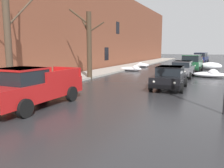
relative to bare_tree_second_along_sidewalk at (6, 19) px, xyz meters
The scene contains 15 objects.
left_sidewalk_slab 8.90m from the bare_tree_second_along_sidewalk, 100.04° to the left, with size 3.17×80.00×0.15m, color #A8A399.
brick_townhouse_facade 8.66m from the bare_tree_second_along_sidewalk, 113.85° to the left, with size 0.63×80.00×10.07m.
snow_bank_near_corner_left 21.98m from the bare_tree_second_along_sidewalk, 89.14° to the left, with size 1.83×1.44×0.61m.
snow_bank_along_left_kerb 16.71m from the bare_tree_second_along_sidewalk, 55.72° to the left, with size 2.82×1.43×0.75m.
snow_bank_mid_block_left 16.45m from the bare_tree_second_along_sidewalk, 86.75° to the left, with size 2.60×1.11×0.67m.
snow_bank_near_corner_right 23.16m from the bare_tree_second_along_sidewalk, 67.11° to the left, with size 2.49×1.35×0.89m.
bare_tree_second_along_sidewalk is the anchor object (origin of this frame).
bare_tree_mid_block 8.18m from the bare_tree_second_along_sidewalk, 90.13° to the left, with size 2.66×1.37×5.70m.
pickup_truck_red_approaching_near_lane 4.12m from the bare_tree_second_along_sidewalk, 22.88° to the right, with size 2.09×5.11×1.76m.
sedan_black_parked_kerbside_close 9.85m from the bare_tree_second_along_sidewalk, 40.96° to the left, with size 2.09×3.99×1.42m.
sedan_grey_parked_kerbside_mid 14.68m from the bare_tree_second_along_sidewalk, 61.45° to the left, with size 1.96×4.07×1.42m.
suv_green_parked_far_down_block 19.68m from the bare_tree_second_along_sidewalk, 68.73° to the left, with size 2.18×4.86×1.82m.
sedan_maroon_queued_behind_truck 25.26m from the bare_tree_second_along_sidewalk, 73.89° to the left, with size 1.91×3.95×1.42m.
suv_darkblue_at_far_intersection 32.41m from the bare_tree_second_along_sidewalk, 77.49° to the left, with size 2.34×4.54×1.82m.
fire_hydrant 3.70m from the bare_tree_second_along_sidewalk, 56.90° to the right, with size 0.42×0.22×0.71m.
Camera 1 is at (5.01, 1.45, 2.58)m, focal length 37.39 mm.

